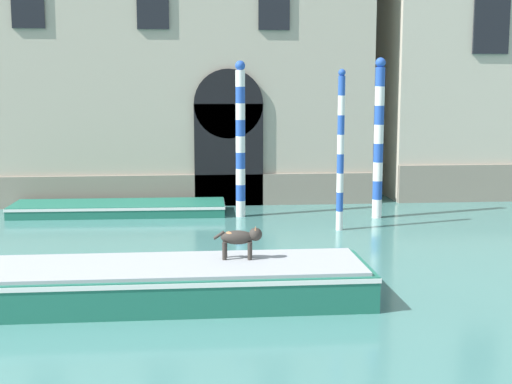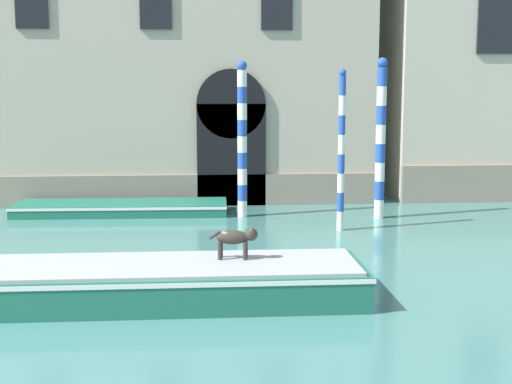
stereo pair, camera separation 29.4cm
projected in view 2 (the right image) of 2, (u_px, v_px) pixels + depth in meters
The scene contains 6 objects.
boat_foreground at pixel (130, 282), 12.76m from camera, with size 8.45×2.12×0.70m.
dog_on_deck at pixel (236, 238), 13.07m from camera, with size 0.90×0.33×0.60m.
boat_moored_near_palazzo at pixel (122, 207), 21.64m from camera, with size 6.42×1.95×0.35m.
mooring_pole_0 at pixel (242, 139), 20.86m from camera, with size 0.29×0.29×4.57m.
mooring_pole_1 at pixel (381, 138), 20.61m from camera, with size 0.29×0.29×4.65m.
mooring_pole_2 at pixel (341, 150), 18.86m from camera, with size 0.19×0.19×4.29m.
Camera 2 is at (3.80, -6.23, 3.86)m, focal length 50.00 mm.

